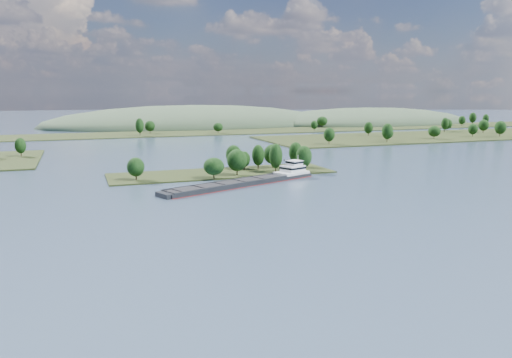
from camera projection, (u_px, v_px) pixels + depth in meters
name	position (u px, v px, depth m)	size (l,w,h in m)	color
ground	(271.00, 201.00, 168.63)	(1800.00, 1800.00, 0.00)	#324557
tree_island	(238.00, 165.00, 224.48)	(100.00, 33.01, 14.38)	black
right_bank	(452.00, 135.00, 411.92)	(320.00, 90.00, 15.18)	black
back_shoreline	(159.00, 133.00, 430.00)	(900.00, 60.00, 16.08)	black
hill_east	(368.00, 123.00, 579.77)	(260.00, 140.00, 36.00)	#364A33
hill_west	(194.00, 125.00, 540.67)	(320.00, 160.00, 44.00)	#364A33
cargo_barge	(251.00, 181.00, 200.07)	(70.70, 34.97, 9.84)	black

